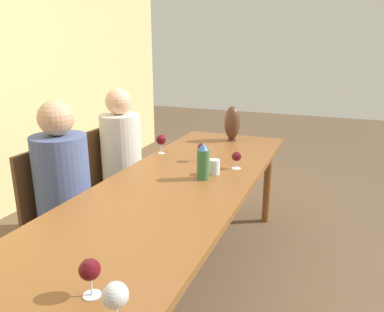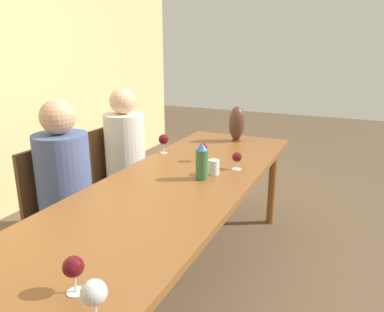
% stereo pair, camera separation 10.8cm
% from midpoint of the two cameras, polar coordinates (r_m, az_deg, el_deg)
% --- Properties ---
extents(ground_plane, '(14.00, 14.00, 0.00)m').
position_cam_midpoint_polar(ground_plane, '(2.68, -3.14, -19.60)').
color(ground_plane, brown).
extents(dining_table, '(2.66, 0.87, 0.78)m').
position_cam_midpoint_polar(dining_table, '(2.34, -3.41, -5.54)').
color(dining_table, brown).
rests_on(dining_table, ground_plane).
extents(water_bottle, '(0.08, 0.08, 0.23)m').
position_cam_midpoint_polar(water_bottle, '(2.31, 0.36, -0.89)').
color(water_bottle, '#336638').
rests_on(water_bottle, dining_table).
extents(water_tumbler, '(0.07, 0.07, 0.10)m').
position_cam_midpoint_polar(water_tumbler, '(2.42, 2.15, -1.69)').
color(water_tumbler, silver).
rests_on(water_tumbler, dining_table).
extents(vase, '(0.14, 0.14, 0.30)m').
position_cam_midpoint_polar(vase, '(3.26, 5.19, 5.02)').
color(vase, '#4C2D1E').
rests_on(vase, dining_table).
extents(wine_glass_0, '(0.07, 0.07, 0.12)m').
position_cam_midpoint_polar(wine_glass_0, '(2.53, 5.58, -0.18)').
color(wine_glass_0, silver).
rests_on(wine_glass_0, dining_table).
extents(wine_glass_1, '(0.08, 0.08, 0.15)m').
position_cam_midpoint_polar(wine_glass_1, '(2.88, -5.83, 2.43)').
color(wine_glass_1, silver).
rests_on(wine_glass_1, dining_table).
extents(wine_glass_2, '(0.08, 0.08, 0.14)m').
position_cam_midpoint_polar(wine_glass_2, '(1.20, -14.31, -20.00)').
color(wine_glass_2, silver).
rests_on(wine_glass_2, dining_table).
extents(wine_glass_3, '(0.07, 0.07, 0.14)m').
position_cam_midpoint_polar(wine_glass_3, '(1.34, -17.65, -16.32)').
color(wine_glass_3, silver).
rests_on(wine_glass_3, dining_table).
extents(wine_glass_4, '(0.07, 0.07, 0.13)m').
position_cam_midpoint_polar(wine_glass_4, '(2.67, 0.32, 1.17)').
color(wine_glass_4, silver).
rests_on(wine_glass_4, dining_table).
extents(chair_near, '(0.44, 0.44, 0.92)m').
position_cam_midpoint_polar(chair_near, '(2.73, -20.91, -8.04)').
color(chair_near, brown).
rests_on(chair_near, ground_plane).
extents(chair_far, '(0.44, 0.44, 0.92)m').
position_cam_midpoint_polar(chair_far, '(3.24, -12.50, -3.41)').
color(chair_far, brown).
rests_on(chair_far, ground_plane).
extents(person_near, '(0.35, 0.35, 1.26)m').
position_cam_midpoint_polar(person_near, '(2.61, -19.93, -4.81)').
color(person_near, '#2D2D38').
rests_on(person_near, ground_plane).
extents(person_far, '(0.33, 0.33, 1.26)m').
position_cam_midpoint_polar(person_far, '(3.14, -11.44, -0.48)').
color(person_far, '#2D2D38').
rests_on(person_far, ground_plane).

